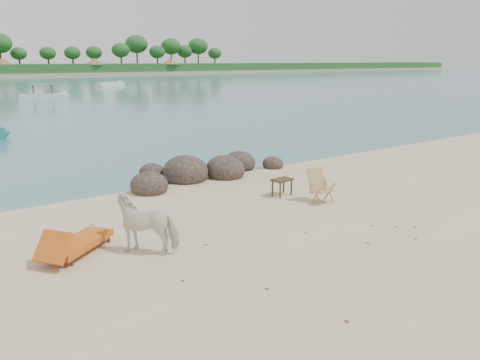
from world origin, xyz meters
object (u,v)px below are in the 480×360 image
object	(u,v)px
cow	(148,224)
deck_chair	(323,187)
boulders	(201,172)
lounge_chair	(79,240)
side_table	(282,188)

from	to	relation	value
cow	deck_chair	world-z (taller)	cow
deck_chair	boulders	bearing A→B (deg)	110.94
boulders	lounge_chair	world-z (taller)	boulders
cow	side_table	bearing A→B (deg)	152.43
side_table	deck_chair	world-z (taller)	deck_chair
boulders	side_table	distance (m)	3.56
side_table	deck_chair	distance (m)	1.38
boulders	lounge_chair	size ratio (longest dim) A/B	3.12
side_table	cow	bearing A→B (deg)	-171.59
lounge_chair	deck_chair	size ratio (longest dim) A/B	2.09
deck_chair	cow	bearing A→B (deg)	-172.12
cow	deck_chair	bearing A→B (deg)	138.61
lounge_chair	boulders	bearing A→B (deg)	0.30
cow	side_table	xyz separation A→B (m)	(5.16, 1.55, -0.37)
side_table	deck_chair	size ratio (longest dim) A/B	0.66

